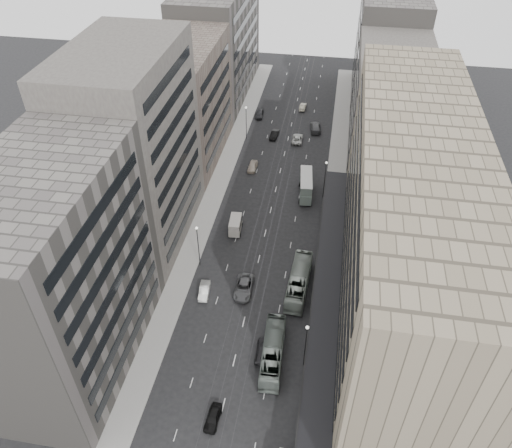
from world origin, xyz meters
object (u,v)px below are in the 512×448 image
Objects in this scene: double_decker at (306,185)px; bus_near at (273,351)px; panel_van at (235,225)px; sedan_2 at (244,287)px; bus_far at (299,281)px; sedan_1 at (204,290)px; sedan_0 at (213,418)px.

bus_near is at bearing -96.70° from double_decker.
sedan_2 is at bearing -77.61° from panel_van.
sedan_2 is at bearing -110.21° from double_decker.
bus_far is 2.06× the size of sedan_2.
bus_far is 2.87× the size of sedan_1.
sedan_2 is (4.32, -14.35, -0.71)m from panel_van.
sedan_0 is (-6.10, -10.52, -0.95)m from bus_near.
bus_near is 0.96× the size of bus_far.
double_decker is 50.77m from sedan_0.
sedan_0 is at bearing -79.15° from sedan_1.
bus_near is 1.97× the size of sedan_2.
panel_van is at bearing -136.40° from double_decker.
panel_van is at bearing -70.22° from bus_near.
bus_near is at bearing 84.03° from bus_far.
bus_far reaches higher than panel_van.
sedan_2 is at bearing -64.19° from bus_near.
panel_van is at bearing 100.46° from sedan_0.
bus_near is 16.32m from sedan_1.
sedan_1 is (-6.47, 20.89, 0.01)m from sedan_0.
bus_far is 25.93m from sedan_0.
sedan_0 is 0.95× the size of sedan_1.
bus_far is at bearing -47.99° from panel_van.
bus_near is 2.58× the size of panel_van.
bus_near reaches higher than sedan_2.
bus_far is at bearing 7.61° from sedan_1.
double_decker reaches higher than sedan_2.
bus_near is 39.76m from double_decker.
sedan_1 is at bearing 16.74° from bus_far.
bus_far is at bearing -101.18° from bus_near.
bus_far is 2.69× the size of panel_van.
bus_near is at bearing 63.14° from sedan_0.
sedan_2 is (6.12, 1.64, 0.13)m from sedan_1.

